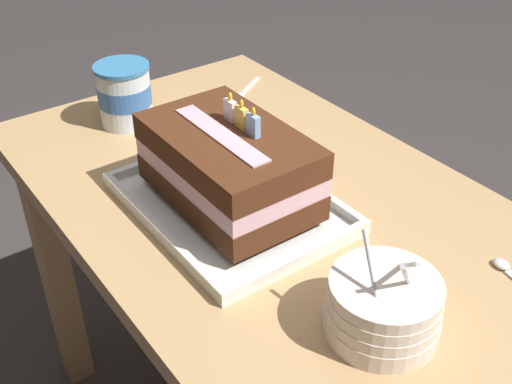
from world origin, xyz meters
TOP-DOWN VIEW (x-y plane):
  - dining_table at (0.00, 0.00)m, footprint 1.12×0.63m
  - foil_tray at (-0.04, -0.07)m, footprint 0.36×0.27m
  - birthday_cake at (-0.04, -0.07)m, footprint 0.28×0.18m
  - bowl_stack at (0.29, -0.07)m, footprint 0.15×0.15m
  - ice_cream_tub at (-0.41, -0.07)m, footprint 0.11×0.11m
  - serving_spoon_near_tray at (-0.37, 0.18)m, footprint 0.08×0.12m
  - serving_spoon_by_bowls at (0.32, 0.16)m, footprint 0.12×0.04m

SIDE VIEW (x-z plane):
  - dining_table at x=0.00m, z-range 0.24..0.95m
  - serving_spoon_by_bowls at x=0.32m, z-range 0.71..0.72m
  - serving_spoon_near_tray at x=-0.37m, z-range 0.71..0.72m
  - foil_tray at x=-0.04m, z-range 0.71..0.73m
  - bowl_stack at x=0.29m, z-range 0.68..0.82m
  - ice_cream_tub at x=-0.41m, z-range 0.71..0.83m
  - birthday_cake at x=-0.04m, z-range 0.71..0.88m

